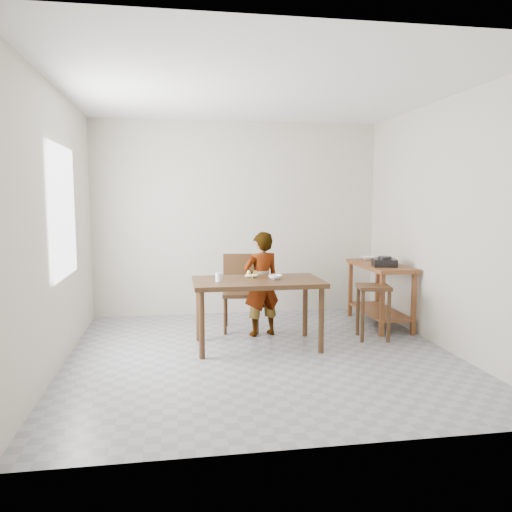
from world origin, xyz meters
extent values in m
cube|color=gray|center=(0.00, 0.00, -0.02)|extent=(4.00, 4.00, 0.04)
cube|color=white|center=(0.00, 0.00, 2.72)|extent=(4.00, 4.00, 0.04)
cube|color=beige|center=(0.00, 2.02, 1.35)|extent=(4.00, 0.04, 2.70)
cube|color=beige|center=(0.00, -2.02, 1.35)|extent=(4.00, 0.04, 2.70)
cube|color=beige|center=(-2.02, 0.00, 1.35)|extent=(0.04, 4.00, 2.70)
cube|color=beige|center=(2.02, 0.00, 1.35)|extent=(0.04, 4.00, 2.70)
cube|color=white|center=(-1.97, 0.20, 1.50)|extent=(0.02, 1.10, 1.30)
imported|color=white|center=(0.12, 0.76, 0.62)|extent=(0.52, 0.41, 1.24)
cylinder|color=white|center=(-0.43, 0.27, 0.80)|extent=(0.10, 0.10, 0.09)
imported|color=silver|center=(0.20, 0.31, 0.77)|extent=(0.16, 0.16, 0.05)
imported|color=silver|center=(1.71, 1.41, 0.82)|extent=(0.20, 0.20, 0.05)
cube|color=black|center=(1.67, 0.77, 0.85)|extent=(0.34, 0.34, 0.09)
camera|label=1|loc=(-0.88, -5.01, 1.62)|focal=35.00mm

